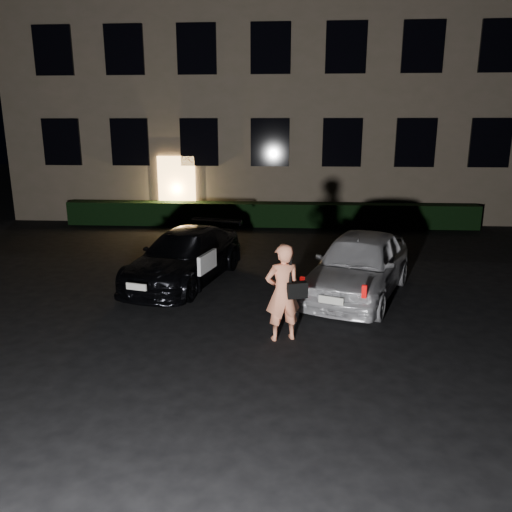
{
  "coord_description": "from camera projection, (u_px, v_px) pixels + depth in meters",
  "views": [
    {
      "loc": [
        0.75,
        -7.64,
        3.56
      ],
      "look_at": [
        0.1,
        2.0,
        1.05
      ],
      "focal_mm": 35.0,
      "sensor_mm": 36.0,
      "label": 1
    }
  ],
  "objects": [
    {
      "name": "building",
      "position": [
        274.0,
        68.0,
        21.28
      ],
      "size": [
        20.0,
        8.11,
        12.0
      ],
      "color": "#736752",
      "rests_on": "ground"
    },
    {
      "name": "hedge",
      "position": [
        269.0,
        215.0,
        18.35
      ],
      "size": [
        15.0,
        0.7,
        0.85
      ],
      "primitive_type": "cube",
      "color": "black",
      "rests_on": "ground"
    },
    {
      "name": "sedan",
      "position": [
        185.0,
        257.0,
        11.71
      ],
      "size": [
        2.66,
        4.44,
        1.21
      ],
      "rotation": [
        0.0,
        0.0,
        -0.25
      ],
      "color": "black",
      "rests_on": "ground"
    },
    {
      "name": "hatch",
      "position": [
        359.0,
        264.0,
        10.7
      ],
      "size": [
        3.03,
        4.39,
        1.39
      ],
      "rotation": [
        0.0,
        0.0,
        -0.38
      ],
      "color": "silver",
      "rests_on": "ground"
    },
    {
      "name": "ground",
      "position": [
        242.0,
        347.0,
        8.32
      ],
      "size": [
        80.0,
        80.0,
        0.0
      ],
      "primitive_type": "plane",
      "color": "black",
      "rests_on": "ground"
    },
    {
      "name": "man",
      "position": [
        283.0,
        292.0,
        8.42
      ],
      "size": [
        0.78,
        0.59,
        1.69
      ],
      "rotation": [
        0.0,
        0.0,
        3.48
      ],
      "color": "#FE9269",
      "rests_on": "ground"
    }
  ]
}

